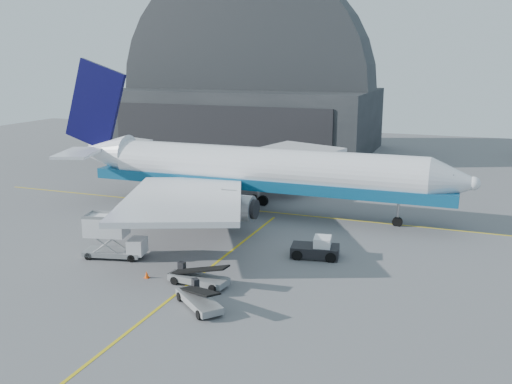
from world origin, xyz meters
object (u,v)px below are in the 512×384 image
at_px(airliner, 248,170).
at_px(belt_loader_b, 199,299).
at_px(catering_truck, 112,237).
at_px(belt_loader_a, 198,278).
at_px(pushback_tug, 317,249).

relative_size(airliner, belt_loader_b, 10.52).
relative_size(catering_truck, belt_loader_a, 1.11).
height_order(pushback_tug, belt_loader_b, belt_loader_b).
height_order(catering_truck, belt_loader_a, catering_truck).
relative_size(pushback_tug, belt_loader_b, 0.96).
height_order(airliner, pushback_tug, airliner).
xyz_separation_m(airliner, pushback_tug, (11.86, -12.87, -4.31)).
distance_m(airliner, belt_loader_b, 27.69).
bearing_deg(catering_truck, airliner, 60.89).
distance_m(pushback_tug, belt_loader_a, 12.26).
relative_size(pushback_tug, belt_loader_a, 0.87).
xyz_separation_m(airliner, belt_loader_b, (6.53, -26.54, -4.45)).
relative_size(airliner, belt_loader_a, 9.55).
bearing_deg(belt_loader_b, pushback_tug, 108.51).
distance_m(catering_truck, belt_loader_b, 14.10).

